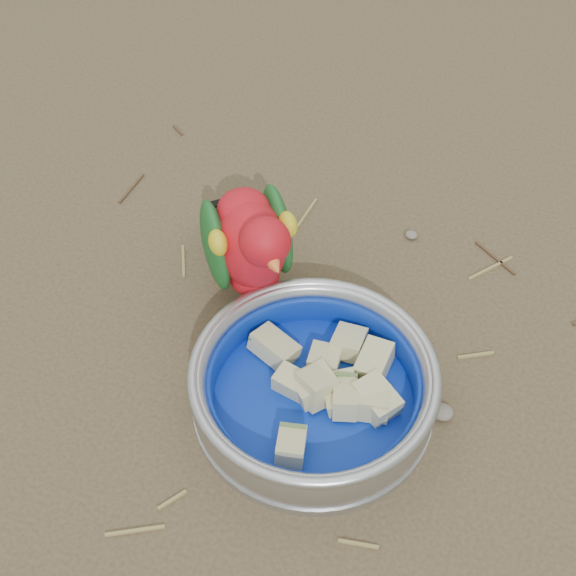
% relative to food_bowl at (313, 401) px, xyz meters
% --- Properties ---
extents(ground, '(60.00, 60.00, 0.00)m').
position_rel_food_bowl_xyz_m(ground, '(-0.01, -0.05, -0.01)').
color(ground, brown).
extents(food_bowl, '(0.24, 0.24, 0.02)m').
position_rel_food_bowl_xyz_m(food_bowl, '(0.00, 0.00, 0.00)').
color(food_bowl, '#B2B2BA').
rests_on(food_bowl, ground).
extents(bowl_wall, '(0.24, 0.24, 0.04)m').
position_rel_food_bowl_xyz_m(bowl_wall, '(0.00, 0.00, 0.03)').
color(bowl_wall, '#B2B2BA').
rests_on(bowl_wall, food_bowl).
extents(fruit_wedges, '(0.14, 0.14, 0.03)m').
position_rel_food_bowl_xyz_m(fruit_wedges, '(0.00, 0.00, 0.02)').
color(fruit_wedges, '#C3BB85').
rests_on(fruit_wedges, food_bowl).
extents(lory_parrot, '(0.20, 0.21, 0.16)m').
position_rel_food_bowl_xyz_m(lory_parrot, '(-0.11, 0.11, 0.07)').
color(lory_parrot, red).
rests_on(lory_parrot, ground).
extents(ground_debris, '(0.90, 0.80, 0.01)m').
position_rel_food_bowl_xyz_m(ground_debris, '(0.02, -0.00, -0.01)').
color(ground_debris, olive).
rests_on(ground_debris, ground).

